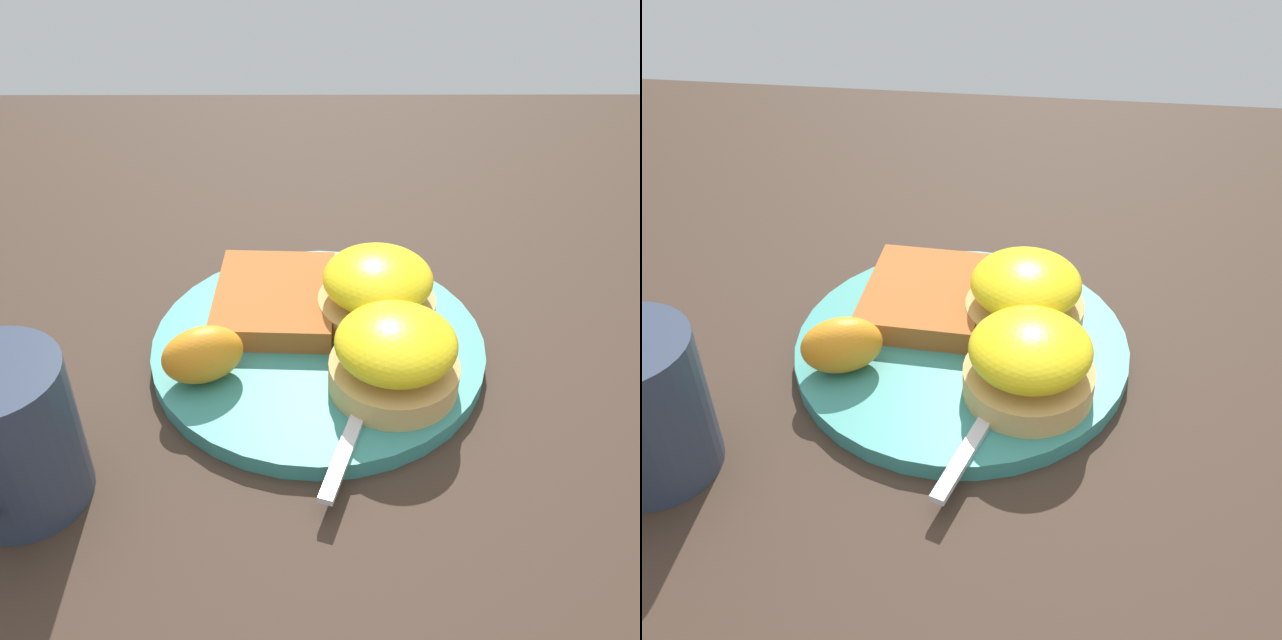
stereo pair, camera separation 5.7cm
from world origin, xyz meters
TOP-DOWN VIEW (x-y plane):
  - ground_plane at (0.00, 0.00)m, footprint 1.10×1.10m
  - plate at (0.00, 0.00)m, footprint 0.26×0.26m
  - sandwich_benedict_left at (0.05, 0.05)m, footprint 0.09×0.09m
  - sandwich_benedict_right at (-0.03, 0.05)m, footprint 0.09×0.09m
  - hashbrown_patty at (-0.04, -0.04)m, footprint 0.12×0.10m
  - orange_wedge at (0.04, -0.08)m, footprint 0.06×0.07m
  - fork at (0.05, 0.04)m, footprint 0.20×0.08m
  - cup at (0.14, -0.19)m, footprint 0.12×0.08m

SIDE VIEW (x-z plane):
  - ground_plane at x=0.00m, z-range 0.00..0.00m
  - plate at x=0.00m, z-range 0.00..0.01m
  - fork at x=0.05m, z-range 0.01..0.02m
  - hashbrown_patty at x=-0.04m, z-range 0.01..0.03m
  - orange_wedge at x=0.04m, z-range 0.01..0.06m
  - sandwich_benedict_left at x=0.05m, z-range 0.01..0.07m
  - sandwich_benedict_right at x=-0.03m, z-range 0.01..0.07m
  - cup at x=0.14m, z-range 0.00..0.10m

